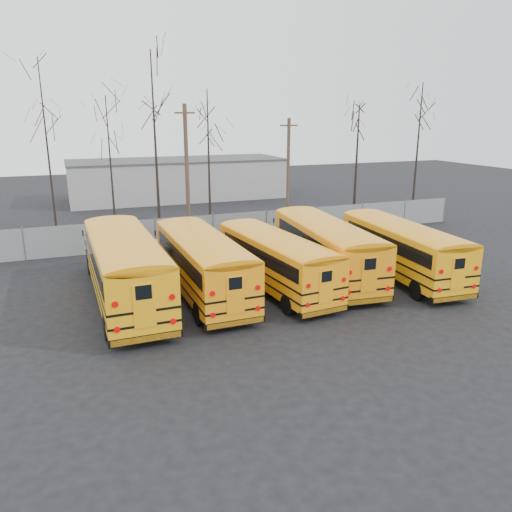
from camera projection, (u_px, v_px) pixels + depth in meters
name	position (u px, v px, depth m)	size (l,w,h in m)	color
ground	(284.00, 300.00, 24.04)	(120.00, 120.00, 0.00)	black
fence	(213.00, 229.00, 34.54)	(40.00, 0.04, 2.00)	gray
distant_building	(178.00, 179.00, 52.90)	(22.00, 8.00, 4.00)	#999A95
bus_a	(124.00, 263.00, 23.14)	(2.94, 12.18, 3.40)	black
bus_b	(201.00, 259.00, 24.30)	(2.70, 11.23, 3.13)	black
bus_c	(274.00, 256.00, 25.14)	(3.39, 10.67, 2.94)	black
bus_d	(324.00, 244.00, 26.94)	(3.74, 11.68, 3.22)	black
bus_e	(399.00, 245.00, 27.11)	(3.31, 11.08, 3.06)	black
utility_pole_left	(187.00, 170.00, 35.74)	(1.59, 0.74, 9.36)	#4D372C
utility_pole_right	(288.00, 171.00, 39.52)	(1.49, 0.26, 8.37)	#493929
tree_1	(48.00, 152.00, 34.35)	(0.26, 0.26, 12.29)	black
tree_2	(111.00, 167.00, 36.21)	(0.26, 0.26, 9.94)	black
tree_3	(155.00, 145.00, 36.06)	(0.26, 0.26, 12.97)	black
tree_4	(209.00, 160.00, 38.58)	(0.26, 0.26, 10.49)	black
tree_5	(356.00, 163.00, 41.91)	(0.26, 0.26, 9.42)	black
tree_6	(417.00, 152.00, 41.64)	(0.26, 0.26, 11.14)	black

